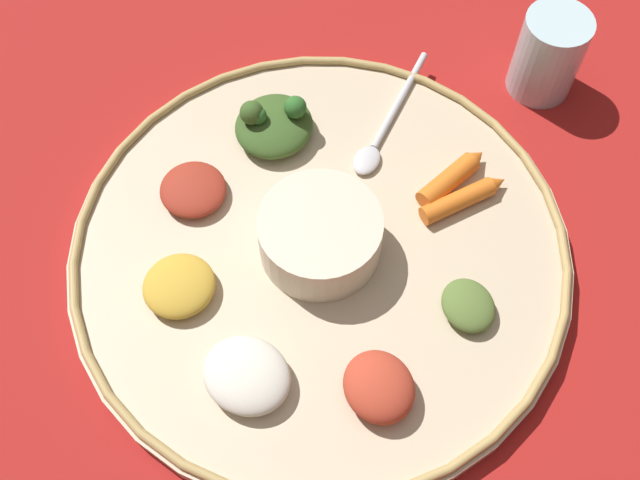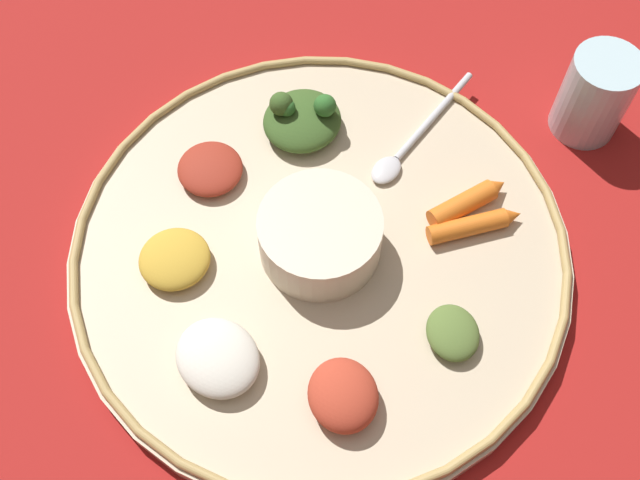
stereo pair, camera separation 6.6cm
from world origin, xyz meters
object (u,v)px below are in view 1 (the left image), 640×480
at_px(center_bowl, 320,234).
at_px(drinking_glass, 547,59).
at_px(carrot_outer, 452,177).
at_px(greens_pile, 273,124).
at_px(carrot_near_spoon, 463,198).
at_px(spoon, 382,132).

height_order(center_bowl, drinking_glass, drinking_glass).
distance_m(center_bowl, carrot_outer, 0.14).
xyz_separation_m(greens_pile, carrot_near_spoon, (-0.02, 0.19, -0.01)).
bearing_deg(carrot_outer, drinking_glass, 171.30).
bearing_deg(greens_pile, spoon, 119.08).
distance_m(greens_pile, carrot_outer, 0.17).
bearing_deg(carrot_outer, carrot_near_spoon, 49.41).
relative_size(greens_pile, carrot_near_spoon, 1.04).
bearing_deg(carrot_near_spoon, greens_pile, -85.18).
height_order(greens_pile, carrot_near_spoon, greens_pile).
distance_m(center_bowl, spoon, 0.14).
bearing_deg(drinking_glass, carrot_outer, -8.70).
distance_m(spoon, carrot_outer, 0.08).
height_order(center_bowl, spoon, center_bowl).
bearing_deg(center_bowl, carrot_outer, 148.46).
relative_size(center_bowl, carrot_outer, 1.30).
distance_m(spoon, greens_pile, 0.10).
bearing_deg(greens_pile, carrot_outer, 100.35).
relative_size(spoon, carrot_near_spoon, 2.00).
bearing_deg(carrot_outer, spoon, -103.28).
bearing_deg(carrot_outer, center_bowl, -31.54).
height_order(carrot_outer, drinking_glass, drinking_glass).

